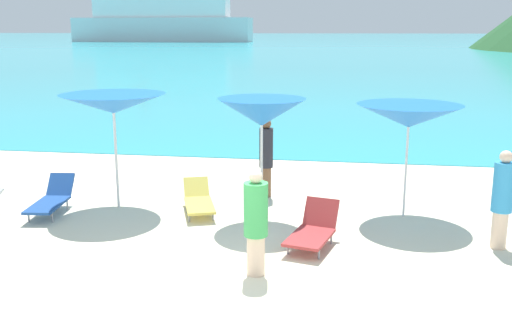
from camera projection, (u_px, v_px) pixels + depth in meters
name	position (u px, v px, depth m)	size (l,w,h in m)	color
ground_plane	(288.00, 155.00, 18.04)	(50.00, 100.00, 0.30)	beige
ocean_water	(345.00, 38.00, 228.66)	(650.00, 440.00, 0.02)	#2DADBC
umbrella_2	(113.00, 104.00, 11.85)	(2.28, 2.28, 2.40)	silver
umbrella_3	(262.00, 112.00, 11.13)	(1.86, 1.86, 2.39)	silver
umbrella_4	(409.00, 116.00, 11.30)	(2.15, 2.15, 2.26)	silver
lounge_chair_0	(51.00, 199.00, 11.88)	(0.72, 1.61, 0.67)	#1E478C
lounge_chair_2	(199.00, 200.00, 11.94)	(1.01, 1.61, 0.57)	#D8BF4C
lounge_chair_3	(313.00, 229.00, 10.07)	(0.93, 1.46, 0.71)	#A53333
beachgoer_0	(256.00, 221.00, 8.77)	(0.37, 0.37, 1.65)	beige
beachgoer_1	(266.00, 155.00, 12.91)	(0.30, 0.30, 1.76)	brown
beachgoer_3	(502.00, 197.00, 9.85)	(0.34, 0.34, 1.71)	beige
cruise_ship	(162.00, 18.00, 163.40)	(50.57, 8.64, 17.90)	silver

